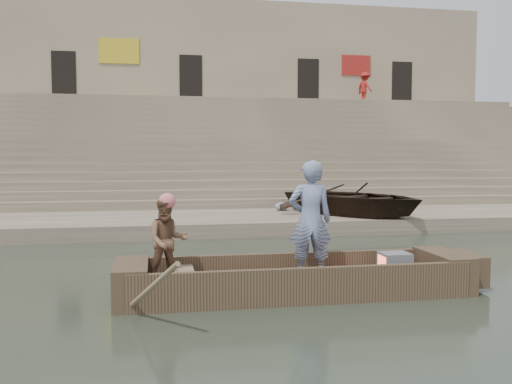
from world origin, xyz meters
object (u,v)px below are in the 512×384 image
object	(u,v)px
television	(394,265)
main_rowboat	(295,288)
beached_rowboat	(353,199)
pedestrian	(365,88)
standing_man	(310,220)
rowing_man	(168,241)

from	to	relation	value
television	main_rowboat	bearing A→B (deg)	180.00
beached_rowboat	pedestrian	xyz separation A→B (m)	(6.25, 15.11, 5.23)
standing_man	rowing_man	distance (m)	2.29
pedestrian	main_rowboat	bearing A→B (deg)	140.24
main_rowboat	pedestrian	distance (m)	25.32
main_rowboat	rowing_man	world-z (taller)	rowing_man
television	pedestrian	xyz separation A→B (m)	(8.28, 22.50, 5.69)
television	standing_man	bearing A→B (deg)	175.66
standing_man	television	xyz separation A→B (m)	(1.40, -0.11, -0.76)
main_rowboat	television	distance (m)	1.70
main_rowboat	standing_man	xyz separation A→B (m)	(0.27, 0.11, 1.07)
standing_man	television	distance (m)	1.60
rowing_man	beached_rowboat	xyz separation A→B (m)	(5.71, 7.23, -0.01)
rowing_man	main_rowboat	bearing A→B (deg)	-12.72
main_rowboat	standing_man	world-z (taller)	standing_man
standing_man	rowing_man	xyz separation A→B (m)	(-2.27, 0.05, -0.28)
standing_man	beached_rowboat	size ratio (longest dim) A/B	0.41
rowing_man	pedestrian	world-z (taller)	pedestrian
main_rowboat	rowing_man	bearing A→B (deg)	175.57
standing_man	beached_rowboat	distance (m)	8.06
rowing_man	television	world-z (taller)	rowing_man
standing_man	rowing_man	size ratio (longest dim) A/B	1.42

